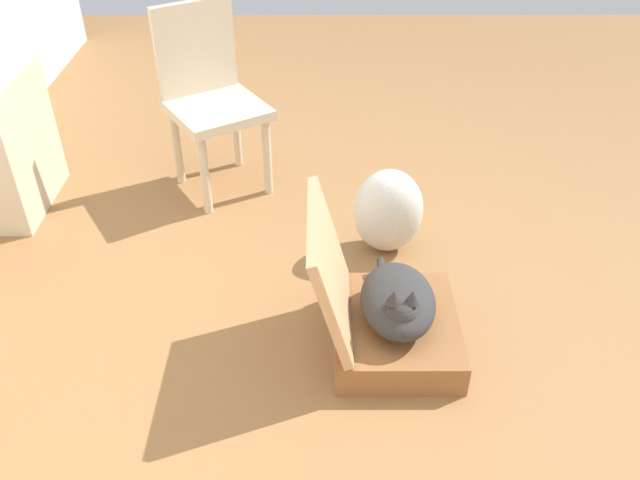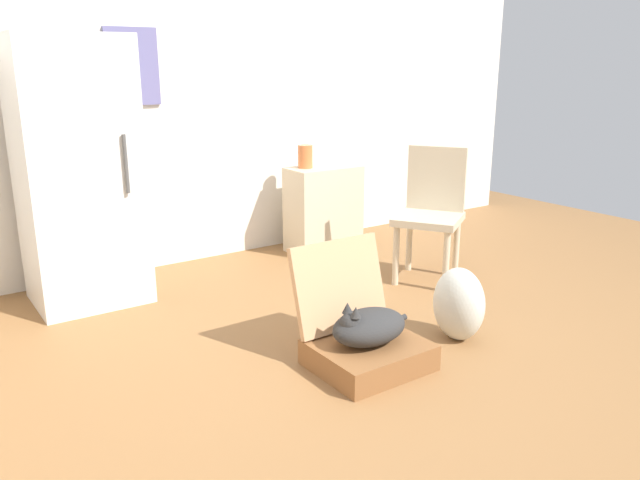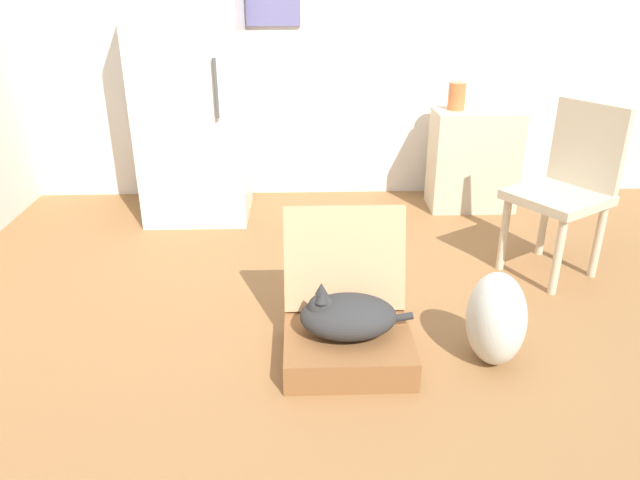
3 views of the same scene
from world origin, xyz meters
The scene contains 7 objects.
ground_plane centered at (0.00, 0.00, 0.00)m, with size 7.68×7.68×0.00m, color olive.
suitcase_base centered at (-0.25, 0.02, 0.07)m, with size 0.54×0.47×0.13m, color brown.
suitcase_lid centered at (-0.25, 0.27, 0.37)m, with size 0.54×0.47×0.04m, color tan.
cat centered at (-0.26, 0.02, 0.22)m, with size 0.49×0.28×0.23m.
plastic_bag_white centered at (0.37, 0.00, 0.21)m, with size 0.24×0.31×0.41m, color silver.
side_table centered at (0.76, 1.85, 0.34)m, with size 0.58×0.32×0.69m, color beige.
chair centered at (0.98, 0.86, 0.50)m, with size 0.60×0.60×0.93m.
Camera 1 is at (-2.10, 0.32, 1.86)m, focal length 37.00 mm.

